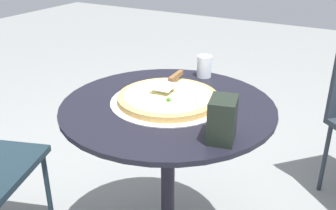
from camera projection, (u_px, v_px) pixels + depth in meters
patio_table at (168, 144)px, 1.51m from camera, size 0.80×0.80×0.75m
pizza_on_tray at (168, 98)px, 1.45m from camera, size 0.44×0.44×0.05m
pizza_server at (170, 81)px, 1.52m from camera, size 0.21×0.09×0.02m
drinking_cup at (204, 66)px, 1.69m from camera, size 0.06×0.06×0.09m
napkin_dispenser at (222, 120)px, 1.17m from camera, size 0.12×0.10×0.14m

